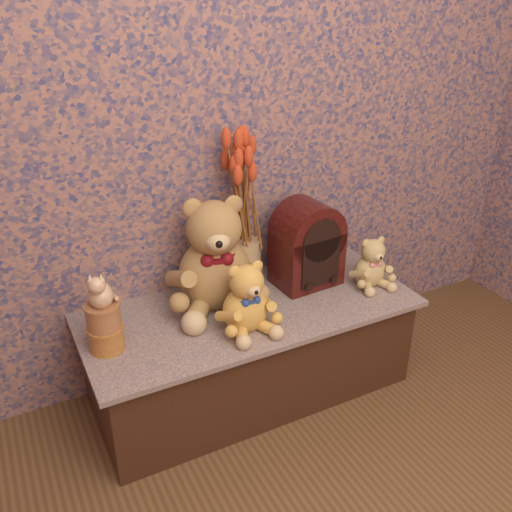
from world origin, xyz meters
The scene contains 10 objects.
display_shelf centered at (0.00, 1.23, 0.20)m, with size 1.27×0.55×0.39m, color #384873.
teddy_large centered at (-0.10, 1.33, 0.62)m, with size 0.37×0.44×0.46m, color #AA7C41, non-canonical shape.
teddy_medium centered at (-0.07, 1.12, 0.53)m, with size 0.22×0.26×0.28m, color #C08C36, non-canonical shape.
teddy_small centered at (0.51, 1.18, 0.50)m, with size 0.18×0.21×0.22m, color tan, non-canonical shape.
cathedral_radio centered at (0.29, 1.30, 0.57)m, with size 0.26×0.18×0.35m, color black, non-canonical shape.
ceramic_vase centered at (0.05, 1.38, 0.49)m, with size 0.12×0.12×0.21m, color tan.
dried_stalks centered at (0.05, 1.38, 0.82)m, with size 0.23×0.23×0.45m, color #CA4120, non-canonical shape.
biscuit_tin_lower centered at (-0.54, 1.22, 0.43)m, with size 0.12×0.12×0.08m, color gold.
biscuit_tin_upper centered at (-0.54, 1.22, 0.52)m, with size 0.11×0.11×0.09m, color tan.
cat_figurine centered at (-0.54, 1.22, 0.63)m, with size 0.10×0.11×0.13m, color silver, non-canonical shape.
Camera 1 is at (-0.80, -0.39, 1.52)m, focal length 39.34 mm.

